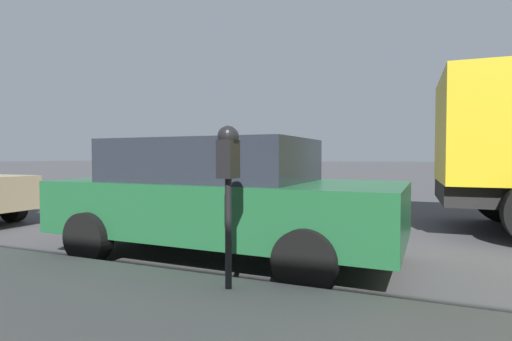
% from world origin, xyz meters
% --- Properties ---
extents(ground_plane, '(220.00, 220.00, 0.00)m').
position_xyz_m(ground_plane, '(0.00, 0.00, 0.00)').
color(ground_plane, '#424244').
extents(parking_meter, '(0.21, 0.19, 1.45)m').
position_xyz_m(parking_meter, '(-2.52, -0.94, 1.26)').
color(parking_meter, black).
rests_on(parking_meter, sidewalk).
extents(car_green, '(2.23, 4.56, 1.56)m').
position_xyz_m(car_green, '(-0.98, -0.06, 0.82)').
color(car_green, '#1E5B33').
rests_on(car_green, ground_plane).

